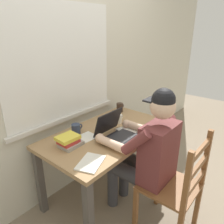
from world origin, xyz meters
TOP-DOWN VIEW (x-y plane):
  - ground_plane at (0.00, 0.00)m, footprint 8.00×8.00m
  - back_wall at (-0.00, 0.44)m, footprint 6.00×0.08m
  - desk at (0.00, 0.00)m, footprint 1.27×0.72m
  - seated_person at (-0.01, -0.44)m, footprint 0.50×0.60m
  - wooden_chair at (-0.01, -0.72)m, footprint 0.42×0.42m
  - laptop at (-0.02, -0.11)m, footprint 0.33×0.30m
  - computer_mouse at (0.24, -0.18)m, footprint 0.06×0.10m
  - coffee_mug_white at (0.24, 0.06)m, footprint 0.11×0.07m
  - coffee_mug_dark at (-0.20, 0.22)m, footprint 0.12×0.08m
  - coffee_mug_spare at (0.50, 0.25)m, footprint 0.11×0.08m
  - book_stack_main at (-0.40, 0.09)m, footprint 0.20×0.17m
  - paper_pile_near_laptop at (0.17, -0.14)m, footprint 0.27×0.23m
  - paper_pile_back_corner at (-0.22, 0.08)m, footprint 0.20×0.16m
  - paper_pile_side at (-0.46, -0.23)m, footprint 0.27×0.23m

SIDE VIEW (x-z plane):
  - ground_plane at x=0.00m, z-range 0.00..0.00m
  - wooden_chair at x=-0.01m, z-range -0.01..0.92m
  - desk at x=0.00m, z-range 0.25..0.96m
  - seated_person at x=-0.01m, z-range 0.06..1.29m
  - paper_pile_back_corner at x=-0.22m, z-range 0.70..0.71m
  - paper_pile_side at x=-0.46m, z-range 0.70..0.71m
  - paper_pile_near_laptop at x=0.17m, z-range 0.70..0.72m
  - computer_mouse at x=0.24m, z-range 0.70..0.74m
  - coffee_mug_white at x=0.24m, z-range 0.70..0.79m
  - coffee_mug_dark at x=-0.20m, z-range 0.70..0.79m
  - book_stack_main at x=-0.40m, z-range 0.70..0.80m
  - coffee_mug_spare at x=0.50m, z-range 0.70..0.81m
  - laptop at x=-0.02m, z-range 0.64..0.87m
  - back_wall at x=0.00m, z-range 0.00..2.60m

